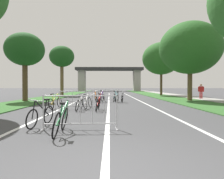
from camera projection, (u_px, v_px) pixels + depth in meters
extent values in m
cube|color=#2D5B26|center=(62.00, 95.00, 29.07)|extent=(3.40, 64.35, 0.05)
cube|color=#2D5B26|center=(156.00, 95.00, 29.23)|extent=(3.40, 64.35, 0.05)
cube|color=gray|center=(176.00, 95.00, 29.26)|extent=(2.30, 64.35, 0.08)
cube|color=silver|center=(109.00, 99.00, 21.44)|extent=(0.14, 37.23, 0.01)
cube|color=silver|center=(135.00, 99.00, 21.47)|extent=(0.14, 37.23, 0.01)
cube|color=silver|center=(82.00, 99.00, 21.41)|extent=(0.14, 37.23, 0.01)
cube|color=#2D2D30|center=(109.00, 69.00, 55.91)|extent=(18.24, 4.09, 0.74)
cube|color=#9E9B93|center=(82.00, 81.00, 55.87)|extent=(1.88, 2.40, 5.69)
cube|color=#9E9B93|center=(137.00, 81.00, 56.05)|extent=(1.88, 2.40, 5.69)
cylinder|color=#4C3823|center=(25.00, 83.00, 17.89)|extent=(0.45, 0.45, 3.29)
ellipsoid|color=#194719|center=(25.00, 49.00, 17.84)|extent=(3.38, 3.38, 2.87)
cylinder|color=brown|center=(62.00, 81.00, 28.72)|extent=(0.47, 0.47, 4.22)
ellipsoid|color=#194719|center=(62.00, 56.00, 28.67)|extent=(3.46, 3.46, 2.94)
cylinder|color=brown|center=(190.00, 86.00, 18.35)|extent=(0.41, 0.41, 2.70)
ellipsoid|color=#23561E|center=(190.00, 48.00, 18.30)|extent=(5.47, 5.47, 4.65)
cylinder|color=#4C3823|center=(161.00, 84.00, 28.83)|extent=(0.33, 0.33, 3.25)
ellipsoid|color=#23561E|center=(161.00, 59.00, 28.77)|extent=(5.32, 5.32, 4.52)
cylinder|color=#ADADB2|center=(43.00, 113.00, 6.14)|extent=(0.04, 0.04, 1.05)
cube|color=#ADADB2|center=(43.00, 129.00, 6.15)|extent=(0.07, 0.44, 0.03)
cylinder|color=#ADADB2|center=(117.00, 112.00, 6.23)|extent=(0.04, 0.04, 1.05)
cube|color=#ADADB2|center=(117.00, 129.00, 6.24)|extent=(0.07, 0.44, 0.03)
cylinder|color=#ADADB2|center=(80.00, 96.00, 6.18)|extent=(2.22, 0.11, 0.04)
cylinder|color=#ADADB2|center=(80.00, 124.00, 6.19)|extent=(2.22, 0.11, 0.04)
cylinder|color=#ADADB2|center=(56.00, 110.00, 6.15)|extent=(0.02, 0.02, 0.87)
cylinder|color=#ADADB2|center=(68.00, 110.00, 6.17)|extent=(0.02, 0.02, 0.87)
cylinder|color=#ADADB2|center=(80.00, 109.00, 6.18)|extent=(0.02, 0.02, 0.87)
cylinder|color=#ADADB2|center=(93.00, 109.00, 6.20)|extent=(0.02, 0.02, 0.87)
cylinder|color=#ADADB2|center=(105.00, 109.00, 6.22)|extent=(0.02, 0.02, 0.87)
cylinder|color=#ADADB2|center=(60.00, 100.00, 11.65)|extent=(0.04, 0.04, 1.05)
cube|color=#ADADB2|center=(60.00, 109.00, 11.65)|extent=(0.07, 0.44, 0.03)
cylinder|color=#ADADB2|center=(98.00, 100.00, 11.62)|extent=(0.04, 0.04, 1.05)
cube|color=#ADADB2|center=(98.00, 109.00, 11.63)|extent=(0.07, 0.44, 0.03)
cylinder|color=#ADADB2|center=(79.00, 91.00, 11.62)|extent=(2.22, 0.10, 0.04)
cylinder|color=#ADADB2|center=(79.00, 106.00, 11.64)|extent=(2.22, 0.10, 0.04)
cylinder|color=#ADADB2|center=(66.00, 99.00, 11.64)|extent=(0.02, 0.02, 0.87)
cylinder|color=#ADADB2|center=(73.00, 99.00, 11.64)|extent=(0.02, 0.02, 0.87)
cylinder|color=#ADADB2|center=(79.00, 99.00, 11.63)|extent=(0.02, 0.02, 0.87)
cylinder|color=#ADADB2|center=(85.00, 99.00, 11.63)|extent=(0.02, 0.02, 0.87)
cylinder|color=#ADADB2|center=(92.00, 99.00, 11.62)|extent=(0.02, 0.02, 0.87)
cylinder|color=#ADADB2|center=(92.00, 96.00, 17.07)|extent=(0.04, 0.04, 1.05)
cube|color=#ADADB2|center=(92.00, 102.00, 17.08)|extent=(0.07, 0.44, 0.03)
cylinder|color=#ADADB2|center=(118.00, 96.00, 17.14)|extent=(0.04, 0.04, 1.05)
cube|color=#ADADB2|center=(118.00, 102.00, 17.14)|extent=(0.07, 0.44, 0.03)
cylinder|color=#ADADB2|center=(105.00, 90.00, 17.10)|extent=(2.22, 0.08, 0.04)
cylinder|color=#ADADB2|center=(105.00, 100.00, 17.11)|extent=(2.22, 0.08, 0.04)
cylinder|color=#ADADB2|center=(96.00, 95.00, 17.08)|extent=(0.02, 0.02, 0.87)
cylinder|color=#ADADB2|center=(101.00, 95.00, 17.09)|extent=(0.02, 0.02, 0.87)
cylinder|color=#ADADB2|center=(105.00, 95.00, 17.10)|extent=(0.02, 0.02, 0.87)
cylinder|color=#ADADB2|center=(110.00, 95.00, 17.11)|extent=(0.02, 0.02, 0.87)
cylinder|color=#ADADB2|center=(114.00, 95.00, 17.12)|extent=(0.02, 0.02, 0.87)
torus|color=black|center=(49.00, 115.00, 7.19)|extent=(0.25, 0.65, 0.64)
torus|color=black|center=(32.00, 119.00, 6.20)|extent=(0.25, 0.65, 0.64)
cylinder|color=black|center=(42.00, 108.00, 6.70)|extent=(0.17, 0.98, 0.60)
cylinder|color=black|center=(45.00, 108.00, 6.89)|extent=(0.14, 0.10, 0.60)
cylinder|color=black|center=(46.00, 116.00, 7.03)|extent=(0.10, 0.33, 0.07)
cylinder|color=black|center=(33.00, 110.00, 6.21)|extent=(0.12, 0.08, 0.57)
cube|color=black|center=(47.00, 100.00, 6.92)|extent=(0.15, 0.26, 0.06)
cylinder|color=#99999E|center=(35.00, 100.00, 6.22)|extent=(0.48, 0.13, 0.09)
torus|color=black|center=(85.00, 104.00, 11.73)|extent=(0.29, 0.67, 0.64)
torus|color=black|center=(90.00, 102.00, 12.68)|extent=(0.29, 0.67, 0.64)
cylinder|color=silver|center=(86.00, 99.00, 12.19)|extent=(0.12, 0.95, 0.56)
cylinder|color=silver|center=(86.00, 99.00, 12.00)|extent=(0.17, 0.09, 0.55)
cylinder|color=silver|center=(86.00, 104.00, 11.88)|extent=(0.10, 0.31, 0.08)
cylinder|color=silver|center=(89.00, 98.00, 12.66)|extent=(0.15, 0.07, 0.53)
cube|color=black|center=(85.00, 95.00, 11.98)|extent=(0.15, 0.26, 0.07)
cylinder|color=#99999E|center=(88.00, 94.00, 12.64)|extent=(0.48, 0.12, 0.12)
torus|color=black|center=(104.00, 98.00, 17.11)|extent=(0.22, 0.70, 0.69)
torus|color=black|center=(104.00, 97.00, 18.08)|extent=(0.22, 0.70, 0.69)
cylinder|color=#1E389E|center=(103.00, 94.00, 17.56)|extent=(0.21, 0.94, 0.58)
cylinder|color=#1E389E|center=(103.00, 95.00, 17.38)|extent=(0.17, 0.13, 0.63)
cylinder|color=#1E389E|center=(104.00, 98.00, 17.27)|extent=(0.04, 0.32, 0.08)
cylinder|color=#1E389E|center=(103.00, 94.00, 18.05)|extent=(0.15, 0.10, 0.56)
cube|color=black|center=(102.00, 91.00, 17.34)|extent=(0.12, 0.25, 0.07)
cylinder|color=#99999E|center=(102.00, 91.00, 18.01)|extent=(0.53, 0.06, 0.13)
torus|color=black|center=(96.00, 98.00, 17.04)|extent=(0.20, 0.64, 0.63)
torus|color=black|center=(97.00, 98.00, 18.06)|extent=(0.20, 0.64, 0.63)
cylinder|color=orange|center=(95.00, 94.00, 17.52)|extent=(0.13, 1.00, 0.64)
cylinder|color=orange|center=(95.00, 95.00, 17.33)|extent=(0.18, 0.11, 0.64)
cylinder|color=orange|center=(96.00, 98.00, 17.20)|extent=(0.05, 0.33, 0.07)
cylinder|color=orange|center=(96.00, 94.00, 18.03)|extent=(0.17, 0.09, 0.62)
cube|color=black|center=(94.00, 91.00, 17.29)|extent=(0.12, 0.24, 0.07)
cylinder|color=#99999E|center=(95.00, 91.00, 18.00)|extent=(0.54, 0.05, 0.14)
torus|color=black|center=(117.00, 99.00, 16.14)|extent=(0.28, 0.65, 0.63)
torus|color=black|center=(114.00, 98.00, 17.17)|extent=(0.28, 0.65, 0.63)
cylinder|color=#197A7F|center=(116.00, 95.00, 16.64)|extent=(0.12, 1.03, 0.61)
cylinder|color=#197A7F|center=(117.00, 96.00, 16.44)|extent=(0.17, 0.10, 0.60)
cylinder|color=#197A7F|center=(117.00, 99.00, 16.31)|extent=(0.10, 0.34, 0.07)
cylinder|color=#197A7F|center=(115.00, 95.00, 17.15)|extent=(0.16, 0.07, 0.59)
cube|color=black|center=(118.00, 92.00, 16.41)|extent=(0.15, 0.26, 0.07)
cylinder|color=#99999E|center=(116.00, 91.00, 17.14)|extent=(0.49, 0.12, 0.12)
torus|color=black|center=(51.00, 104.00, 11.53)|extent=(0.27, 0.64, 0.63)
torus|color=black|center=(60.00, 103.00, 12.56)|extent=(0.27, 0.64, 0.63)
cylinder|color=gold|center=(55.00, 99.00, 12.02)|extent=(0.17, 1.02, 0.60)
cylinder|color=gold|center=(53.00, 99.00, 11.83)|extent=(0.15, 0.10, 0.60)
cylinder|color=gold|center=(53.00, 104.00, 11.69)|extent=(0.11, 0.34, 0.07)
cylinder|color=gold|center=(59.00, 98.00, 12.54)|extent=(0.13, 0.07, 0.57)
cube|color=black|center=(52.00, 94.00, 11.80)|extent=(0.16, 0.26, 0.06)
cylinder|color=#99999E|center=(58.00, 93.00, 12.52)|extent=(0.48, 0.13, 0.10)
torus|color=black|center=(100.00, 99.00, 16.11)|extent=(0.22, 0.70, 0.70)
torus|color=black|center=(102.00, 98.00, 17.12)|extent=(0.22, 0.70, 0.70)
cylinder|color=#662884|center=(101.00, 94.00, 16.58)|extent=(0.27, 0.98, 0.65)
cylinder|color=#662884|center=(101.00, 95.00, 16.39)|extent=(0.09, 0.13, 0.66)
cylinder|color=#662884|center=(100.00, 99.00, 16.27)|extent=(0.08, 0.33, 0.08)
cylinder|color=#662884|center=(103.00, 94.00, 17.08)|extent=(0.09, 0.10, 0.61)
cube|color=black|center=(101.00, 91.00, 16.34)|extent=(0.15, 0.25, 0.06)
cylinder|color=#99999E|center=(103.00, 91.00, 17.05)|extent=(0.51, 0.12, 0.07)
torus|color=black|center=(56.00, 125.00, 5.07)|extent=(0.19, 0.69, 0.68)
torus|color=black|center=(65.00, 119.00, 6.15)|extent=(0.19, 0.69, 0.68)
cylinder|color=#1E7238|center=(63.00, 112.00, 5.58)|extent=(0.11, 1.06, 0.58)
cylinder|color=#1E7238|center=(61.00, 114.00, 5.37)|extent=(0.16, 0.12, 0.59)
cylinder|color=#1E7238|center=(58.00, 125.00, 5.24)|extent=(0.05, 0.35, 0.08)
cylinder|color=#1E7238|center=(66.00, 110.00, 6.13)|extent=(0.15, 0.09, 0.55)
cube|color=black|center=(62.00, 103.00, 5.33)|extent=(0.11, 0.24, 0.07)
cylinder|color=#99999E|center=(68.00, 101.00, 6.10)|extent=(0.55, 0.04, 0.13)
torus|color=black|center=(115.00, 98.00, 16.95)|extent=(0.14, 0.69, 0.69)
torus|color=black|center=(115.00, 97.00, 17.99)|extent=(0.14, 0.69, 0.69)
cylinder|color=#B7B7BC|center=(115.00, 94.00, 17.44)|extent=(0.13, 1.02, 0.67)
cylinder|color=#B7B7BC|center=(115.00, 95.00, 17.24)|extent=(0.12, 0.12, 0.62)
cylinder|color=#B7B7BC|center=(115.00, 98.00, 17.12)|extent=(0.03, 0.34, 0.08)
cylinder|color=#B7B7BC|center=(114.00, 94.00, 17.96)|extent=(0.12, 0.10, 0.64)
cube|color=black|center=(114.00, 91.00, 17.20)|extent=(0.11, 0.24, 0.06)
cylinder|color=#99999E|center=(114.00, 90.00, 17.93)|extent=(0.54, 0.03, 0.09)
torus|color=black|center=(97.00, 105.00, 10.53)|extent=(0.19, 0.67, 0.66)
torus|color=black|center=(99.00, 104.00, 11.60)|extent=(0.19, 0.67, 0.66)
cylinder|color=red|center=(99.00, 99.00, 11.03)|extent=(0.19, 1.04, 0.60)
cylinder|color=red|center=(99.00, 100.00, 10.83)|extent=(0.15, 0.13, 0.64)
cylinder|color=red|center=(97.00, 106.00, 10.70)|extent=(0.04, 0.35, 0.08)
cylinder|color=red|center=(100.00, 99.00, 11.57)|extent=(0.14, 0.10, 0.57)
cube|color=black|center=(99.00, 94.00, 10.78)|extent=(0.12, 0.25, 0.07)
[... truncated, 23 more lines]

